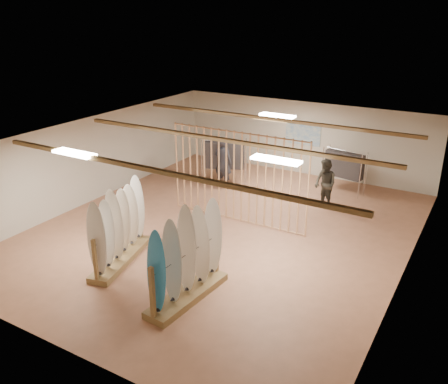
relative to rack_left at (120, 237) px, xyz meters
The scene contains 16 objects.
floor 3.25m from the rack_left, 64.49° to the left, with size 12.00×12.00×0.00m, color #AD7353.
ceiling 3.83m from the rack_left, 64.49° to the left, with size 12.00×12.00×0.00m, color #999790.
wall_back 9.01m from the rack_left, 81.22° to the left, with size 12.00×12.00×0.00m, color beige.
wall_front 3.49m from the rack_left, 66.34° to the right, with size 12.00×12.00×0.00m, color beige.
wall_left 4.68m from the rack_left, 141.65° to the left, with size 12.00×12.00×0.00m, color beige.
wall_right 7.03m from the rack_left, 24.27° to the left, with size 12.00×12.00×0.00m, color beige.
ceiling_slats 3.78m from the rack_left, 64.49° to the left, with size 9.50×6.12×0.10m, color olive.
light_panels 3.79m from the rack_left, 64.49° to the left, with size 1.20×0.35×0.06m, color white.
bamboo_partition 3.99m from the rack_left, 69.53° to the left, with size 4.45×0.05×2.78m.
poster 9.00m from the rack_left, 81.20° to the left, with size 1.40×0.03×0.90m, color #3575BB.
rack_left is the anchor object (origin of this frame).
rack_right 2.48m from the rack_left, 12.34° to the right, with size 0.78×2.34×2.19m.
clothing_rack_a 6.33m from the rack_left, 95.67° to the left, with size 1.49×0.95×1.68m.
clothing_rack_b 8.37m from the rack_left, 66.01° to the left, with size 1.42×0.64×1.55m.
shopper_a 5.94m from the rack_left, 94.28° to the left, with size 0.77×0.52×2.12m, color #24252B.
shopper_b 6.85m from the rack_left, 61.23° to the left, with size 0.88×0.68×1.82m, color #302E25.
Camera 1 is at (6.30, -10.77, 6.07)m, focal length 38.00 mm.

